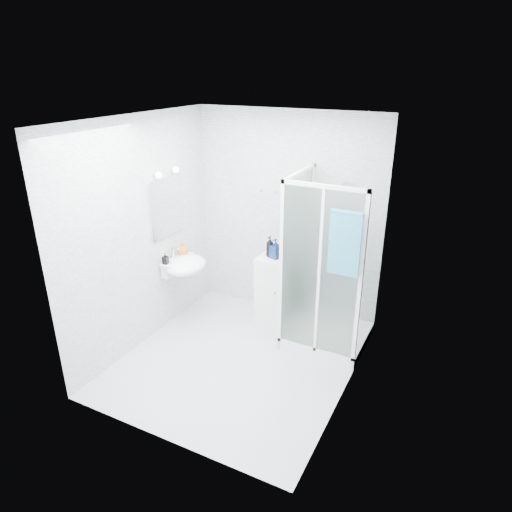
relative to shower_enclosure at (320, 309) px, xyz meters
The scene contains 12 objects.
room 1.33m from the shower_enclosure, 131.13° to the right, with size 2.40×2.60×2.60m.
shower_enclosure is the anchor object (origin of this frame).
wall_basin 1.72m from the shower_enclosure, 169.19° to the right, with size 0.46×0.56×0.35m.
mirror 2.16m from the shower_enclosure, behind, with size 0.02×0.60×0.70m, color white.
vanity_lights 2.35m from the shower_enclosure, behind, with size 0.10×0.40×0.08m.
wall_hooks 1.57m from the shower_enclosure, 151.98° to the left, with size 0.23×0.06×0.03m.
storage_cabinet 0.77m from the shower_enclosure, 160.32° to the left, with size 0.36×0.38×0.86m.
hand_towel 1.15m from the shower_enclosure, 50.15° to the right, with size 0.31×0.05×0.67m.
shampoo_bottle_a 0.98m from the shower_enclosure, 160.83° to the left, with size 0.10×0.10×0.26m, color black.
shampoo_bottle_b 0.91m from the shower_enclosure, 159.89° to the left, with size 0.11×0.12×0.25m, color #0D1F51.
soap_dispenser_orange 1.83m from the shower_enclosure, behind, with size 0.14×0.14×0.17m, color orange.
soap_dispenser_black 1.91m from the shower_enclosure, 164.12° to the right, with size 0.06×0.06×0.14m, color black.
Camera 1 is at (2.09, -3.69, 3.05)m, focal length 32.00 mm.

